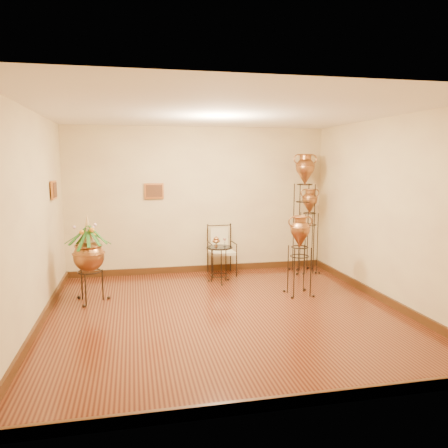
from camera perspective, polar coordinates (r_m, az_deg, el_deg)
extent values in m
plane|color=brown|center=(6.33, 0.21, -11.60)|extent=(5.00, 5.00, 0.00)
cube|color=#40230E|center=(8.66, -3.25, -5.82)|extent=(5.00, 0.04, 0.12)
cube|color=#40230E|center=(4.13, 8.02, -22.04)|extent=(5.00, 0.04, 0.12)
cube|color=#40230E|center=(6.31, -22.91, -11.75)|extent=(0.04, 5.00, 0.12)
cube|color=#40230E|center=(7.23, 20.09, -9.10)|extent=(0.04, 5.00, 0.12)
cube|color=#C5773A|center=(8.32, -9.12, 4.28)|extent=(0.36, 0.03, 0.29)
cube|color=#C5773A|center=(7.39, -21.33, 4.17)|extent=(0.03, 0.36, 0.29)
cube|color=beige|center=(8.32, -0.28, -3.74)|extent=(0.48, 0.44, 0.05)
cube|color=beige|center=(8.27, -0.28, -1.92)|extent=(0.35, 0.04, 0.37)
cylinder|color=black|center=(7.73, -0.59, -3.02)|extent=(0.45, 0.45, 0.01)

